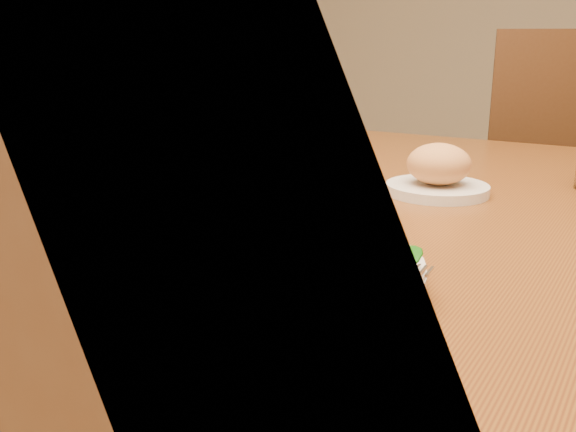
# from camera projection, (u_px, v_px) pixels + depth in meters

# --- Properties ---
(dining_table) EXTENTS (0.90, 1.40, 0.75)m
(dining_table) POSITION_uv_depth(u_px,v_px,m) (400.00, 288.00, 0.86)
(dining_table) COLOR brown
(dining_table) RESTS_ON ground_plane
(chair_far) EXTENTS (0.57, 0.57, 0.99)m
(chair_far) POSITION_uv_depth(u_px,v_px,m) (563.00, 207.00, 1.75)
(chair_far) COLOR #371F0E
(chair_far) RESTS_ON ground_plane
(salad_plate) EXTENTS (0.28, 0.28, 0.08)m
(salad_plate) POSITION_uv_depth(u_px,v_px,m) (286.00, 253.00, 0.60)
(salad_plate) COLOR silver
(salad_plate) RESTS_ON dining_table
(bread_plate) EXTENTS (0.15, 0.15, 0.08)m
(bread_plate) POSITION_uv_depth(u_px,v_px,m) (438.00, 174.00, 0.94)
(bread_plate) COLOR silver
(bread_plate) RESTS_ON dining_table
(napkin_holder) EXTENTS (0.10, 0.07, 0.12)m
(napkin_holder) POSITION_uv_depth(u_px,v_px,m) (285.00, 150.00, 0.96)
(napkin_holder) COLOR white
(napkin_holder) RESTS_ON dining_table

